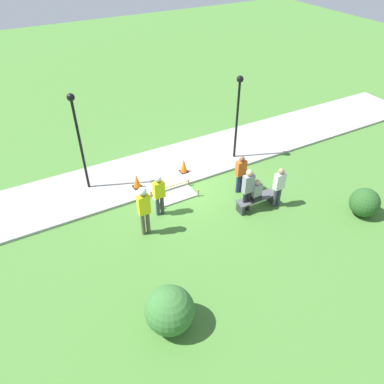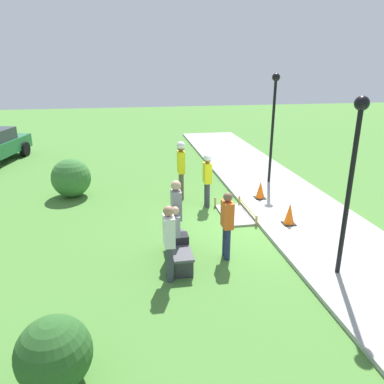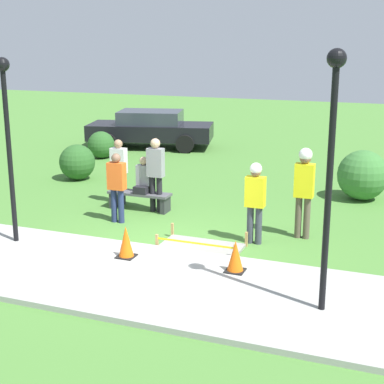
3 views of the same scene
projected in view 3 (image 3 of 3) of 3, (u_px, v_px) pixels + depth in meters
ground_plane at (157, 250)px, 11.88m from camera, size 60.00×60.00×0.00m
sidewalk at (121, 276)px, 10.45m from camera, size 28.00×3.12×0.10m
wet_concrete_patch at (202, 246)px, 11.99m from camera, size 1.70×0.85×0.31m
traffic_cone_near_patch at (126, 242)px, 11.14m from camera, size 0.34×0.34×0.61m
traffic_cone_far_patch at (235, 256)px, 10.46m from camera, size 0.34×0.34×0.58m
park_bench at (140, 197)px, 14.58m from camera, size 1.59×0.44×0.45m
person_seated_on_bench at (144, 178)px, 14.47m from camera, size 0.36×0.44×0.89m
worker_supervisor at (255, 196)px, 12.01m from camera, size 0.40×0.25×1.72m
worker_assistant at (304, 184)px, 12.29m from camera, size 0.40×0.28×1.96m
bystander_in_orange_shirt at (117, 184)px, 13.43m from camera, size 0.40×0.22×1.63m
bystander_in_gray_shirt at (119, 168)px, 14.95m from camera, size 0.40×0.22×1.68m
bystander_in_white_shirt at (156, 170)px, 14.24m from camera, size 0.40×0.24×1.82m
lamppost_near at (331, 145)px, 8.42m from camera, size 0.28×0.28×3.92m
lamppost_far at (7, 123)px, 11.50m from camera, size 0.28×0.28×3.70m
parked_car_black at (151, 128)px, 22.75m from camera, size 5.05×2.97×1.44m
shrub_rounded_near at (77, 162)px, 17.64m from camera, size 1.07×1.07×1.07m
shrub_rounded_mid at (101, 145)px, 20.82m from camera, size 0.96×0.96×0.96m
shrub_rounded_far at (363, 175)px, 15.41m from camera, size 1.32×1.32×1.32m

